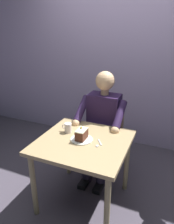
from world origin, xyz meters
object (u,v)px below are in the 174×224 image
seated_person (102,125)px  dessert_spoon (98,144)px  coffee_cup (68,128)px  cake_slice (82,134)px  dining_table (83,149)px  chair (106,132)px

seated_person → dessert_spoon: (-0.15, 0.53, 0.07)m
coffee_cup → cake_slice: bearing=154.9°
cake_slice → coffee_cup: cake_slice is taller
cake_slice → dessert_spoon: cake_slice is taller
seated_person → cake_slice: size_ratio=9.31×
dining_table → chair: bearing=-90.0°
dining_table → seated_person: seated_person is taller
dining_table → dessert_spoon: 0.18m
chair → seated_person: size_ratio=0.70×
dining_table → seated_person: 0.52m
cake_slice → coffee_cup: (0.19, -0.09, -0.01)m
chair → cake_slice: size_ratio=6.54×
coffee_cup → dessert_spoon: 0.38m
chair → seated_person: seated_person is taller
cake_slice → coffee_cup: 0.21m
cake_slice → coffee_cup: size_ratio=1.28×
dining_table → dessert_spoon: (-0.15, 0.01, 0.10)m
dessert_spoon → seated_person: bearing=-73.7°
dining_table → chair: 0.70m
dining_table → seated_person: bearing=-90.0°
seated_person → dessert_spoon: seated_person is taller
seated_person → cake_slice: 0.52m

